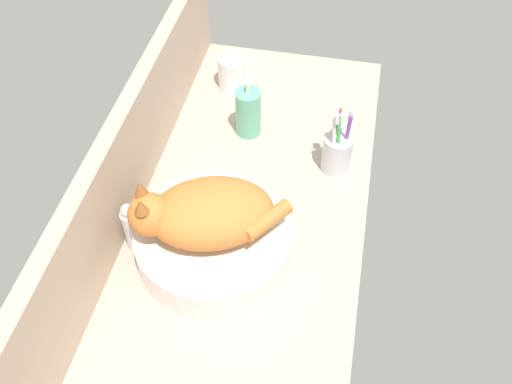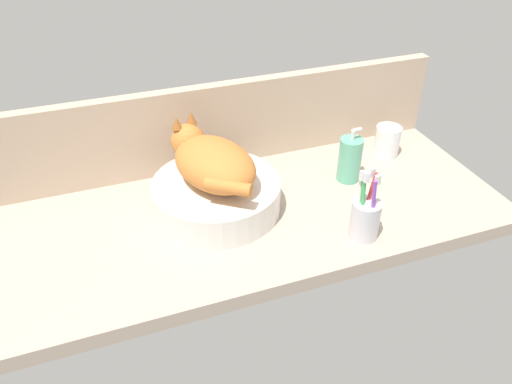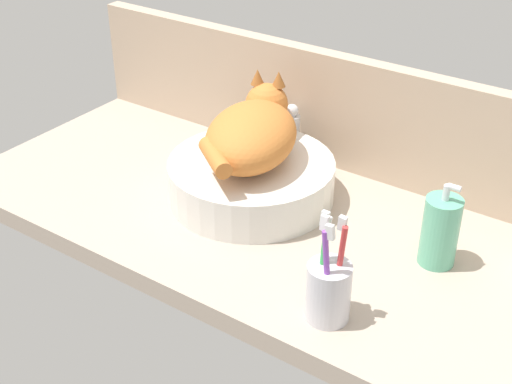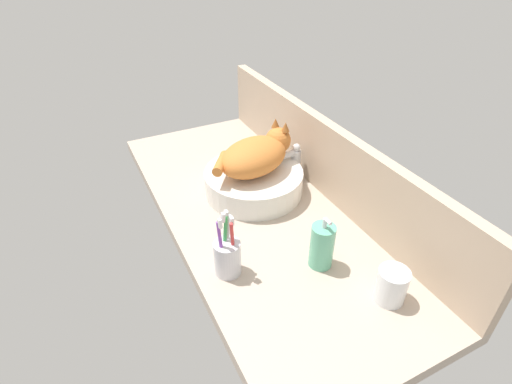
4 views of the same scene
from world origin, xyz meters
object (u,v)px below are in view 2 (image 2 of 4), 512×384
sink_basin (217,196)px  toothbrush_cup (365,218)px  soap_dispenser (350,159)px  water_glass (387,143)px  cat (211,161)px  faucet (195,156)px

sink_basin → toothbrush_cup: 37.82cm
soap_dispenser → water_glass: (17.56, 8.39, -2.55)cm
water_glass → soap_dispenser: bearing=-154.5°
cat → toothbrush_cup: bearing=-37.7°
faucet → toothbrush_cup: bearing=-50.6°
sink_basin → cat: 9.97cm
sink_basin → cat: (-0.53, 1.26, 9.88)cm
cat → faucet: 16.34cm
faucet → toothbrush_cup: (31.80, -38.70, -1.75)cm
cat → toothbrush_cup: cat is taller
sink_basin → toothbrush_cup: size_ratio=1.77×
faucet → toothbrush_cup: size_ratio=0.73×
faucet → water_glass: 58.42cm
sink_basin → cat: size_ratio=1.05×
sink_basin → faucet: size_ratio=2.43×
faucet → water_glass: size_ratio=1.48×
toothbrush_cup → water_glass: toothbrush_cup is taller
cat → water_glass: size_ratio=3.42×
cat → water_glass: bearing=8.0°
soap_dispenser → water_glass: 19.63cm
sink_basin → faucet: bearing=95.2°
faucet → soap_dispenser: soap_dispenser is taller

